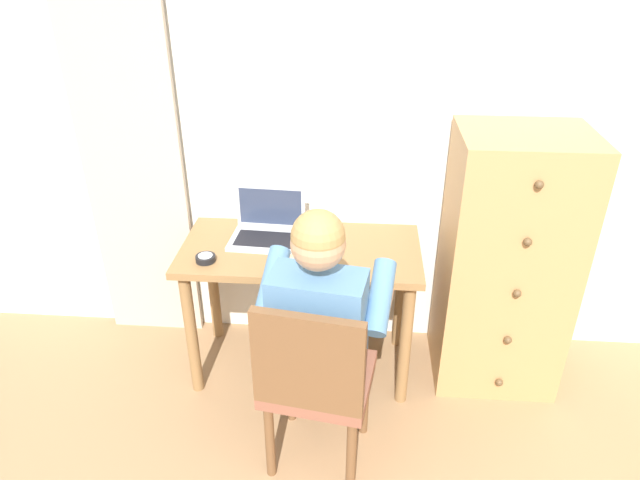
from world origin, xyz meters
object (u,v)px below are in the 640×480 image
dresser (505,264)px  computer_mouse (317,239)px  desk (301,269)px  person_seated (325,315)px  desk_clock (206,258)px  laptop (268,228)px  chair (315,379)px

dresser → computer_mouse: 0.90m
desk → person_seated: bearing=-72.1°
desk → desk_clock: 0.46m
dresser → laptop: (-1.14, 0.04, 0.12)m
laptop → desk_clock: size_ratio=3.93×
desk_clock → chair: bearing=-41.5°
chair → laptop: (-0.29, 0.72, 0.28)m
dresser → chair: bearing=-141.4°
desk → dresser: (0.97, 0.05, 0.05)m
desk → chair: 0.65m
person_seated → computer_mouse: size_ratio=11.86×
laptop → computer_mouse: 0.24m
desk → person_seated: person_seated is taller
dresser → computer_mouse: size_ratio=12.87×
person_seated → laptop: person_seated is taller
desk_clock → person_seated: bearing=-27.7°
chair → laptop: laptop is taller
dresser → chair: 1.10m
chair → person_seated: size_ratio=0.73×
desk_clock → dresser: bearing=8.4°
person_seated → dresser: bearing=31.2°
desk → laptop: size_ratio=3.19×
dresser → person_seated: size_ratio=1.09×
person_seated → laptop: 0.63m
dresser → chair: (-0.85, -0.68, -0.16)m
laptop → computer_mouse: (0.24, -0.03, -0.04)m
computer_mouse → desk_clock: 0.53m
computer_mouse → chair: bearing=-100.9°
dresser → desk_clock: (-1.38, -0.20, 0.09)m
desk → desk_clock: (-0.41, -0.16, 0.13)m
computer_mouse → desk_clock: bearing=-171.3°
laptop → chair: bearing=-68.1°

